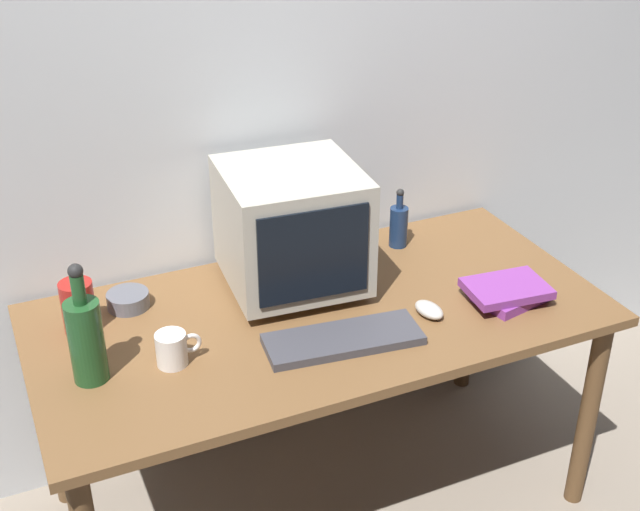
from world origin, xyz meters
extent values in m
plane|color=gray|center=(0.00, 0.00, 0.00)|extent=(6.00, 6.00, 0.00)
cube|color=silver|center=(0.00, 0.45, 1.25)|extent=(4.00, 0.08, 2.50)
cube|color=brown|center=(0.00, 0.00, 0.70)|extent=(1.61, 0.79, 0.03)
cylinder|color=brown|center=(0.75, -0.33, 0.34)|extent=(0.06, 0.06, 0.68)
cylinder|color=brown|center=(-0.75, 0.33, 0.34)|extent=(0.06, 0.06, 0.68)
cylinder|color=brown|center=(0.75, 0.33, 0.34)|extent=(0.06, 0.06, 0.68)
cube|color=#B2AD9E|center=(-0.02, 0.17, 0.73)|extent=(0.30, 0.26, 0.03)
cube|color=#B2AD9E|center=(-0.02, 0.17, 0.91)|extent=(0.41, 0.41, 0.34)
cube|color=black|center=(-0.03, -0.03, 0.91)|extent=(0.31, 0.03, 0.27)
cube|color=#3F3F47|center=(-0.01, -0.17, 0.72)|extent=(0.43, 0.20, 0.02)
ellipsoid|color=beige|center=(0.27, -0.14, 0.73)|extent=(0.08, 0.11, 0.04)
cylinder|color=#1E4C23|center=(-0.65, -0.05, 0.82)|extent=(0.09, 0.09, 0.22)
cylinder|color=#1E4C23|center=(-0.65, -0.05, 0.97)|extent=(0.03, 0.03, 0.08)
sphere|color=#262626|center=(-0.65, -0.05, 1.02)|extent=(0.04, 0.04, 0.04)
cylinder|color=navy|center=(0.39, 0.26, 0.78)|extent=(0.06, 0.06, 0.13)
cylinder|color=navy|center=(0.39, 0.26, 0.87)|extent=(0.02, 0.02, 0.05)
sphere|color=#262626|center=(0.39, 0.26, 0.90)|extent=(0.02, 0.02, 0.02)
cube|color=#843893|center=(0.53, -0.17, 0.73)|extent=(0.22, 0.17, 0.03)
cube|color=#843893|center=(0.51, -0.17, 0.75)|extent=(0.24, 0.18, 0.03)
cylinder|color=white|center=(-0.45, -0.08, 0.76)|extent=(0.08, 0.08, 0.09)
torus|color=white|center=(-0.40, -0.08, 0.76)|extent=(0.06, 0.01, 0.06)
cylinder|color=#595B66|center=(-0.49, 0.24, 0.73)|extent=(0.12, 0.12, 0.04)
cylinder|color=#A51E19|center=(-0.63, 0.18, 0.79)|extent=(0.09, 0.09, 0.15)
camera|label=1|loc=(-0.83, -1.85, 2.00)|focal=47.60mm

